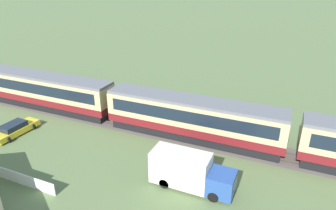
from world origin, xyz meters
TOP-DOWN VIEW (x-y plane):
  - passenger_train at (-16.22, -0.97)m, footprint 91.35×2.94m
  - railway_track at (-10.25, -0.97)m, footprint 156.51×3.60m
  - parked_car_yellow at (-33.20, -7.40)m, footprint 2.25×4.85m
  - delivery_truck_blue at (-14.28, -8.07)m, footprint 6.41×2.09m

SIDE VIEW (x-z plane):
  - railway_track at x=-10.25m, z-range -0.01..0.03m
  - parked_car_yellow at x=-33.20m, z-range -0.04..1.23m
  - delivery_truck_blue at x=-14.28m, z-range -0.01..2.77m
  - passenger_train at x=-16.22m, z-range 0.23..4.40m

